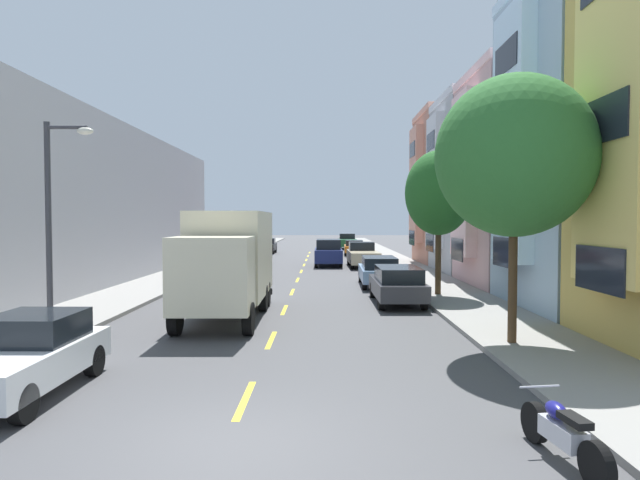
# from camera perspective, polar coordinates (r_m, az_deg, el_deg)

# --- Properties ---
(ground_plane) EXTENTS (160.00, 160.00, 0.00)m
(ground_plane) POSITION_cam_1_polar(r_m,az_deg,el_deg) (38.08, -1.80, -2.90)
(ground_plane) COLOR #424244
(sidewalk_left) EXTENTS (3.20, 120.00, 0.14)m
(sidewalk_left) POSITION_cam_1_polar(r_m,az_deg,el_deg) (37.06, -12.98, -2.99)
(sidewalk_left) COLOR gray
(sidewalk_left) RESTS_ON ground_plane
(sidewalk_right) EXTENTS (3.20, 120.00, 0.14)m
(sidewalk_right) POSITION_cam_1_polar(r_m,az_deg,el_deg) (36.49, 9.30, -3.04)
(sidewalk_right) COLOR gray
(sidewalk_right) RESTS_ON ground_plane
(lane_centerline_dashes) EXTENTS (0.14, 47.20, 0.01)m
(lane_centerline_dashes) POSITION_cam_1_polar(r_m,az_deg,el_deg) (32.61, -2.18, -3.74)
(lane_centerline_dashes) COLOR yellow
(lane_centerline_dashes) RESTS_ON ground_plane
(townhouse_third_rose) EXTENTS (10.64, 6.76, 10.79)m
(townhouse_third_rose) POSITION_cam_1_polar(r_m,az_deg,el_deg) (29.65, 24.70, 5.52)
(townhouse_third_rose) COLOR #CC9E9E
(townhouse_third_rose) RESTS_ON ground_plane
(townhouse_fourth_dove_grey) EXTENTS (12.60, 6.76, 11.01)m
(townhouse_fourth_dove_grey) POSITION_cam_1_polar(r_m,az_deg,el_deg) (36.45, 21.61, 5.07)
(townhouse_fourth_dove_grey) COLOR #A8A8AD
(townhouse_fourth_dove_grey) RESTS_ON ground_plane
(townhouse_fifth_terracotta) EXTENTS (10.92, 6.76, 11.51)m
(townhouse_fifth_terracotta) POSITION_cam_1_polar(r_m,az_deg,el_deg) (42.76, 17.17, 5.00)
(townhouse_fifth_terracotta) COLOR #B27560
(townhouse_fifth_terracotta) RESTS_ON ground_plane
(apartment_block_opposite) EXTENTS (10.00, 36.00, 8.33)m
(apartment_block_opposite) POSITION_cam_1_polar(r_m,az_deg,el_deg) (31.77, -28.16, 3.37)
(apartment_block_opposite) COLOR #A8A8AD
(apartment_block_opposite) RESTS_ON ground_plane
(street_tree_nearest) EXTENTS (4.06, 4.06, 6.96)m
(street_tree_nearest) POSITION_cam_1_polar(r_m,az_deg,el_deg) (14.99, 19.84, 8.32)
(street_tree_nearest) COLOR #47331E
(street_tree_nearest) RESTS_ON sidewalk_right
(street_tree_second) EXTENTS (2.88, 2.88, 6.19)m
(street_tree_second) POSITION_cam_1_polar(r_m,az_deg,el_deg) (23.78, 12.42, 4.85)
(street_tree_second) COLOR #47331E
(street_tree_second) RESTS_ON sidewalk_right
(street_lamp) EXTENTS (1.35, 0.28, 5.88)m
(street_lamp) POSITION_cam_1_polar(r_m,az_deg,el_deg) (16.51, -26.23, 2.80)
(street_lamp) COLOR #38383D
(street_lamp) RESTS_ON sidewalk_left
(delivery_box_truck) EXTENTS (2.47, 7.36, 3.63)m
(delivery_box_truck) POSITION_cam_1_polar(r_m,az_deg,el_deg) (18.85, -9.59, -1.94)
(delivery_box_truck) COLOR beige
(delivery_box_truck) RESTS_ON ground_plane
(parked_wagon_charcoal) EXTENTS (1.84, 4.71, 1.50)m
(parked_wagon_charcoal) POSITION_cam_1_polar(r_m,az_deg,el_deg) (21.76, 8.15, -4.59)
(parked_wagon_charcoal) COLOR #333338
(parked_wagon_charcoal) RESTS_ON ground_plane
(parked_pickup_champagne) EXTENTS (2.09, 5.34, 1.73)m
(parked_pickup_champagne) POSITION_cam_1_polar(r_m,az_deg,el_deg) (38.56, 4.53, -1.61)
(parked_pickup_champagne) COLOR tan
(parked_pickup_champagne) RESTS_ON ground_plane
(parked_pickup_forest) EXTENTS (2.05, 5.32, 1.73)m
(parked_pickup_forest) POSITION_cam_1_polar(r_m,az_deg,el_deg) (62.45, 2.92, -0.17)
(parked_pickup_forest) COLOR #194C28
(parked_pickup_forest) RESTS_ON ground_plane
(parked_sedan_burgundy) EXTENTS (1.88, 4.53, 1.43)m
(parked_sedan_burgundy) POSITION_cam_1_polar(r_m,az_deg,el_deg) (41.63, -7.75, -1.46)
(parked_sedan_burgundy) COLOR maroon
(parked_sedan_burgundy) RESTS_ON ground_plane
(parked_hatchback_white) EXTENTS (1.75, 4.01, 1.50)m
(parked_hatchback_white) POSITION_cam_1_polar(r_m,az_deg,el_deg) (11.94, -28.61, -10.65)
(parked_hatchback_white) COLOR silver
(parked_hatchback_white) RESTS_ON ground_plane
(parked_hatchback_black) EXTENTS (1.75, 4.01, 1.50)m
(parked_hatchback_black) POSITION_cam_1_polar(r_m,az_deg,el_deg) (54.20, -5.65, -0.61)
(parked_hatchback_black) COLOR black
(parked_hatchback_black) RESTS_ON ground_plane
(parked_wagon_sky) EXTENTS (1.90, 4.73, 1.50)m
(parked_wagon_sky) POSITION_cam_1_polar(r_m,az_deg,el_deg) (27.39, 6.21, -3.20)
(parked_wagon_sky) COLOR #7A9EC6
(parked_wagon_sky) RESTS_ON ground_plane
(parked_sedan_orange) EXTENTS (1.92, 4.55, 1.43)m
(parked_sedan_orange) POSITION_cam_1_polar(r_m,az_deg,el_deg) (51.06, 3.61, -0.78)
(parked_sedan_orange) COLOR orange
(parked_sedan_orange) RESTS_ON ground_plane
(moving_navy_sedan) EXTENTS (1.95, 4.80, 1.93)m
(moving_navy_sedan) POSITION_cam_1_polar(r_m,az_deg,el_deg) (39.25, 0.89, -1.31)
(moving_navy_sedan) COLOR navy
(moving_navy_sedan) RESTS_ON ground_plane
(parked_motorcycle) EXTENTS (0.62, 2.05, 0.90)m
(parked_motorcycle) POSITION_cam_1_polar(r_m,az_deg,el_deg) (8.55, 24.23, -18.15)
(parked_motorcycle) COLOR black
(parked_motorcycle) RESTS_ON ground_plane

